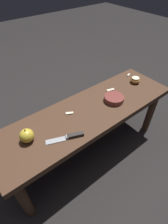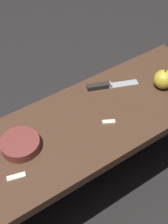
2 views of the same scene
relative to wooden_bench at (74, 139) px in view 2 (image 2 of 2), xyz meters
The scene contains 7 objects.
ground_plane 0.39m from the wooden_bench, ahead, with size 8.00×8.00×0.00m, color black.
wooden_bench is the anchor object (origin of this frame).
knife 0.26m from the wooden_bench, 153.80° to the right, with size 0.21×0.11×0.02m.
apple_whole 0.43m from the wooden_bench, behind, with size 0.08×0.08×0.09m.
apple_slice_near_knife 0.28m from the wooden_bench, 15.13° to the left, with size 0.06×0.03×0.01m.
apple_slice_near_bowl 0.15m from the wooden_bench, 156.54° to the left, with size 0.05×0.04×0.01m.
bowl 0.22m from the wooden_bench, ahead, with size 0.13×0.13×0.04m.
Camera 2 is at (0.38, 0.62, 1.33)m, focal length 50.00 mm.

